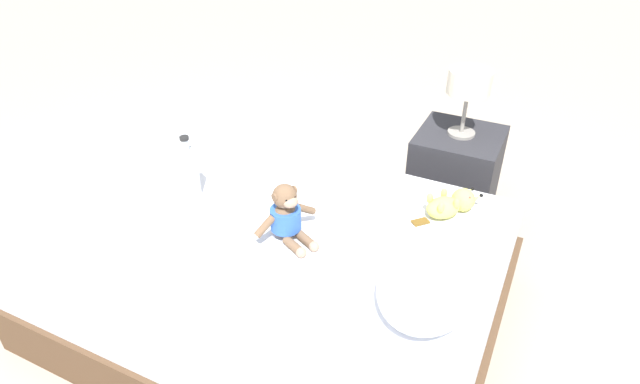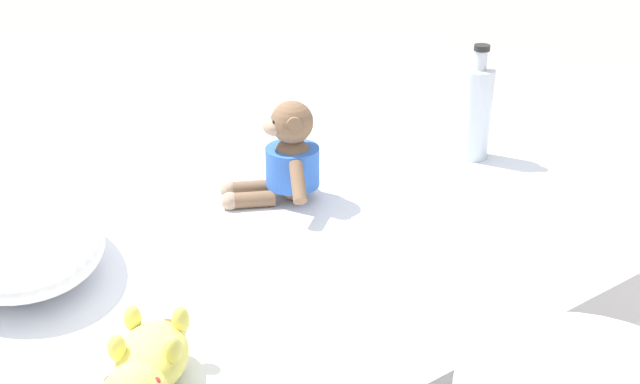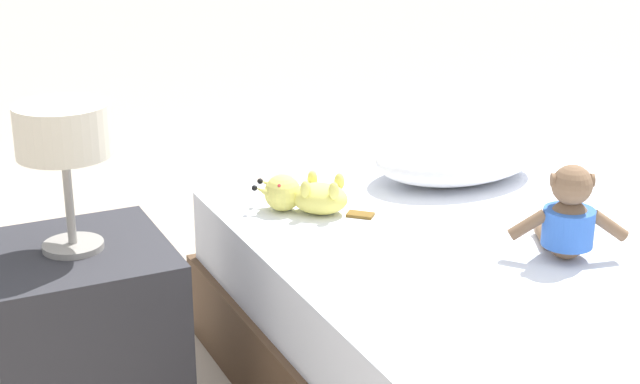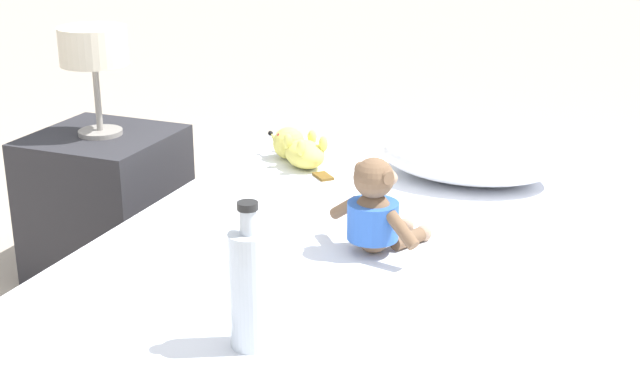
{
  "view_description": "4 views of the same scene",
  "coord_description": "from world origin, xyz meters",
  "px_view_note": "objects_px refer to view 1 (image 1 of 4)",
  "views": [
    {
      "loc": [
        1.46,
        0.92,
        1.76
      ],
      "look_at": [
        -0.19,
        0.11,
        0.55
      ],
      "focal_mm": 30.12,
      "sensor_mm": 36.0,
      "label": 1
    },
    {
      "loc": [
        -1.32,
        0.92,
        1.22
      ],
      "look_at": [
        -0.15,
        0.08,
        0.52
      ],
      "focal_mm": 42.88,
      "sensor_mm": 36.0,
      "label": 2
    },
    {
      "loc": [
        -1.46,
        -1.62,
        1.38
      ],
      "look_at": [
        -0.41,
        0.58,
        0.5
      ],
      "focal_mm": 54.73,
      "sensor_mm": 36.0,
      "label": 3
    },
    {
      "loc": [
        0.63,
        -1.84,
        1.31
      ],
      "look_at": [
        -0.15,
        0.07,
        0.57
      ],
      "focal_mm": 51.22,
      "sensor_mm": 36.0,
      "label": 4
    }
  ],
  "objects_px": {
    "bed": "(276,274)",
    "plush_monkey": "(287,216)",
    "pillow": "(430,280)",
    "bedside_lamp": "(469,85)",
    "plush_yellow_creature": "(452,204)",
    "glass_bottle": "(189,172)",
    "nightstand": "(454,175)"
  },
  "relations": [
    {
      "from": "plush_yellow_creature",
      "to": "bedside_lamp",
      "type": "distance_m",
      "value": 0.7
    },
    {
      "from": "glass_bottle",
      "to": "nightstand",
      "type": "bearing_deg",
      "value": 136.74
    },
    {
      "from": "glass_bottle",
      "to": "plush_monkey",
      "type": "bearing_deg",
      "value": 82.11
    },
    {
      "from": "plush_monkey",
      "to": "plush_yellow_creature",
      "type": "distance_m",
      "value": 0.7
    },
    {
      "from": "glass_bottle",
      "to": "nightstand",
      "type": "relative_size",
      "value": 0.6
    },
    {
      "from": "bed",
      "to": "plush_monkey",
      "type": "distance_m",
      "value": 0.33
    },
    {
      "from": "bed",
      "to": "glass_bottle",
      "type": "relative_size",
      "value": 6.21
    },
    {
      "from": "bed",
      "to": "nightstand",
      "type": "height_order",
      "value": "nightstand"
    },
    {
      "from": "pillow",
      "to": "plush_monkey",
      "type": "height_order",
      "value": "plush_monkey"
    },
    {
      "from": "bed",
      "to": "glass_bottle",
      "type": "bearing_deg",
      "value": -99.47
    },
    {
      "from": "bed",
      "to": "bedside_lamp",
      "type": "distance_m",
      "value": 1.31
    },
    {
      "from": "plush_monkey",
      "to": "bedside_lamp",
      "type": "bearing_deg",
      "value": 158.4
    },
    {
      "from": "bed",
      "to": "glass_bottle",
      "type": "distance_m",
      "value": 0.58
    },
    {
      "from": "bedside_lamp",
      "to": "pillow",
      "type": "bearing_deg",
      "value": 8.39
    },
    {
      "from": "bed",
      "to": "plush_monkey",
      "type": "xyz_separation_m",
      "value": [
        -0.0,
        0.06,
        0.32
      ]
    },
    {
      "from": "bed",
      "to": "bedside_lamp",
      "type": "relative_size",
      "value": 5.3
    },
    {
      "from": "bedside_lamp",
      "to": "nightstand",
      "type": "bearing_deg",
      "value": -90.0
    },
    {
      "from": "bed",
      "to": "plush_yellow_creature",
      "type": "distance_m",
      "value": 0.8
    },
    {
      "from": "bed",
      "to": "plush_monkey",
      "type": "relative_size",
      "value": 6.76
    },
    {
      "from": "glass_bottle",
      "to": "plush_yellow_creature",
      "type": "bearing_deg",
      "value": 109.07
    },
    {
      "from": "plush_monkey",
      "to": "nightstand",
      "type": "height_order",
      "value": "plush_monkey"
    },
    {
      "from": "plush_monkey",
      "to": "nightstand",
      "type": "bearing_deg",
      "value": 158.4
    },
    {
      "from": "bed",
      "to": "bedside_lamp",
      "type": "xyz_separation_m",
      "value": [
        -1.08,
        0.49,
        0.54
      ]
    },
    {
      "from": "plush_monkey",
      "to": "nightstand",
      "type": "xyz_separation_m",
      "value": [
        -1.08,
        0.43,
        -0.29
      ]
    },
    {
      "from": "nightstand",
      "to": "plush_monkey",
      "type": "bearing_deg",
      "value": -21.6
    },
    {
      "from": "plush_yellow_creature",
      "to": "glass_bottle",
      "type": "bearing_deg",
      "value": -70.93
    },
    {
      "from": "plush_monkey",
      "to": "plush_yellow_creature",
      "type": "relative_size",
      "value": 0.92
    },
    {
      "from": "pillow",
      "to": "bedside_lamp",
      "type": "height_order",
      "value": "bedside_lamp"
    },
    {
      "from": "plush_yellow_creature",
      "to": "nightstand",
      "type": "height_order",
      "value": "plush_yellow_creature"
    },
    {
      "from": "plush_yellow_creature",
      "to": "nightstand",
      "type": "bearing_deg",
      "value": -169.76
    },
    {
      "from": "plush_monkey",
      "to": "glass_bottle",
      "type": "relative_size",
      "value": 0.92
    },
    {
      "from": "bedside_lamp",
      "to": "glass_bottle",
      "type": "bearing_deg",
      "value": -43.26
    }
  ]
}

